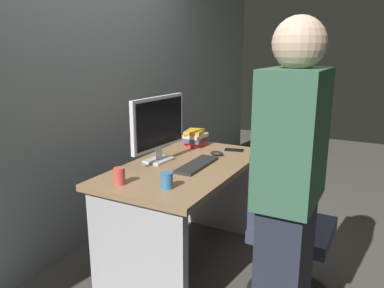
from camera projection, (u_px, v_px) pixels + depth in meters
ground_plane at (186, 260)px, 2.79m from camera, size 9.00×9.00×0.00m
wall_back at (83, 49)px, 2.81m from camera, size 6.40×0.10×3.00m
desk at (186, 196)px, 2.66m from camera, size 1.31×0.74×0.73m
office_chair at (283, 232)px, 2.30m from camera, size 0.52×0.52×0.94m
person_at_desk at (289, 202)px, 1.70m from camera, size 0.40×0.24×1.64m
monitor at (159, 125)px, 2.62m from camera, size 0.54×0.16×0.46m
keyboard at (197, 165)px, 2.56m from camera, size 0.43×0.14×0.02m
mouse at (217, 153)px, 2.81m from camera, size 0.06×0.10×0.03m
cup_near_keyboard at (167, 180)px, 2.15m from camera, size 0.07×0.07×0.09m
cup_by_monitor at (120, 176)px, 2.22m from camera, size 0.07×0.07×0.10m
book_stack at (195, 138)px, 3.07m from camera, size 0.21×0.17×0.13m
cell_phone at (234, 150)px, 2.95m from camera, size 0.10×0.16×0.01m
handbag at (294, 228)px, 2.98m from camera, size 0.34×0.14×0.38m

